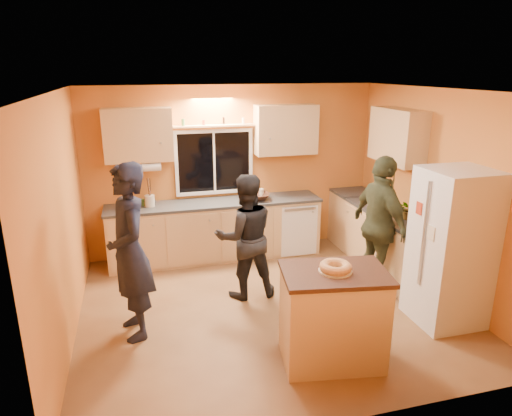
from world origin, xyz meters
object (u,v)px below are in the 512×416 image
object	(u,v)px
refrigerator	(451,248)
person_left	(130,252)
island	(333,316)
person_right	(380,226)
person_center	(245,237)

from	to	relation	value
refrigerator	person_left	xyz separation A→B (m)	(-3.48, 0.64, 0.06)
person_left	island	bearing A→B (deg)	50.05
refrigerator	island	size ratio (longest dim) A/B	1.63
refrigerator	person_right	size ratio (longest dim) A/B	1.00
island	person_left	world-z (taller)	person_left
island	person_right	bearing A→B (deg)	55.50
refrigerator	island	distance (m)	1.68
person_center	refrigerator	bearing A→B (deg)	149.71
refrigerator	person_center	world-z (taller)	refrigerator
person_left	person_center	bearing A→B (deg)	99.76
island	refrigerator	bearing A→B (deg)	22.50
refrigerator	island	world-z (taller)	refrigerator
person_left	person_right	size ratio (longest dim) A/B	1.07
person_left	person_center	distance (m)	1.50
refrigerator	person_center	size ratio (longest dim) A/B	1.12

